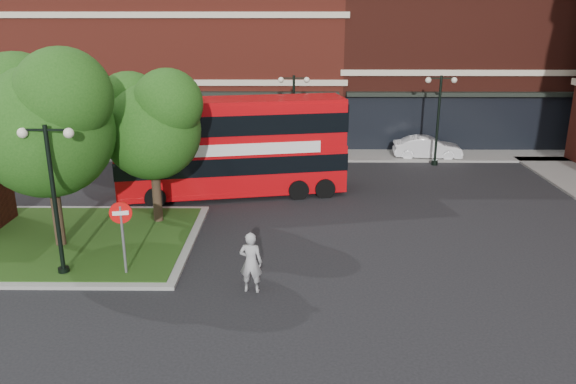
{
  "coord_description": "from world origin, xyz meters",
  "views": [
    {
      "loc": [
        1.98,
        -16.38,
        8.18
      ],
      "look_at": [
        1.79,
        3.04,
        2.0
      ],
      "focal_mm": 35.0,
      "sensor_mm": 36.0,
      "label": 1
    }
  ],
  "objects_px": {
    "bus": "(232,141)",
    "car_white": "(427,148)",
    "woman": "(251,262)",
    "car_silver": "(269,154)"
  },
  "relations": [
    {
      "from": "bus",
      "to": "car_white",
      "type": "xyz_separation_m",
      "value": [
        10.74,
        7.13,
        -1.96
      ]
    },
    {
      "from": "bus",
      "to": "woman",
      "type": "bearing_deg",
      "value": -91.74
    },
    {
      "from": "bus",
      "to": "car_silver",
      "type": "relative_size",
      "value": 2.91
    },
    {
      "from": "bus",
      "to": "woman",
      "type": "xyz_separation_m",
      "value": [
        1.55,
        -9.66,
        -1.64
      ]
    },
    {
      "from": "bus",
      "to": "car_white",
      "type": "relative_size",
      "value": 2.7
    },
    {
      "from": "car_silver",
      "to": "woman",
      "type": "bearing_deg",
      "value": 174.02
    },
    {
      "from": "woman",
      "to": "bus",
      "type": "bearing_deg",
      "value": -73.26
    },
    {
      "from": "bus",
      "to": "woman",
      "type": "distance_m",
      "value": 9.92
    },
    {
      "from": "woman",
      "to": "car_white",
      "type": "xyz_separation_m",
      "value": [
        9.19,
        16.79,
        -0.32
      ]
    },
    {
      "from": "woman",
      "to": "car_white",
      "type": "distance_m",
      "value": 19.15
    }
  ]
}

